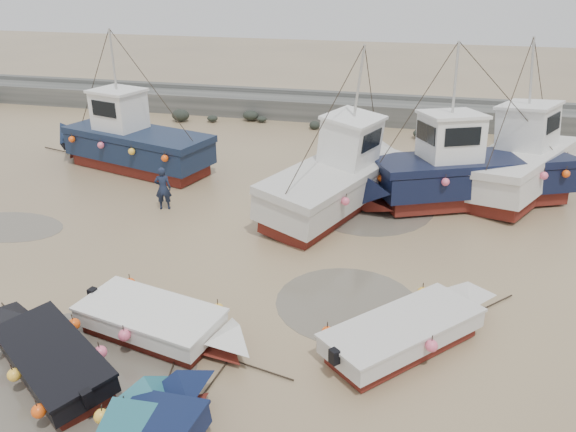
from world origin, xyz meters
The scene contains 14 objects.
ground centered at (0.00, 0.00, 0.00)m, with size 120.00×120.00×0.00m, color tan.
seawall centered at (0.05, 21.99, 0.63)m, with size 60.00×4.92×1.50m.
puddle_a centered at (-2.16, -2.40, 0.00)m, with size 5.38×5.38×0.01m, color #5F584B.
puddle_b centered at (3.54, 1.84, 0.00)m, with size 4.10×4.10×0.01m, color #5F584B.
puddle_c centered at (-9.25, 3.95, 0.00)m, with size 4.21×4.21×0.01m, color #5F584B.
puddle_d centered at (3.38, 9.22, 0.00)m, with size 5.12×5.12×0.01m, color #5F584B.
dinghy_3 centered at (5.41, 0.36, 0.54)m, with size 5.01×5.36×1.43m.
dinghy_4 centered at (-2.87, -2.64, 0.55)m, with size 5.39×4.01×1.43m.
dinghy_5 centered at (-0.81, -0.91, 0.55)m, with size 5.98×2.75×1.43m.
cabin_boat_0 centered at (-8.04, 10.94, 1.33)m, with size 10.21×4.73×6.22m.
cabin_boat_1 centered at (2.16, 8.66, 1.33)m, with size 5.29×9.99×6.22m.
cabin_boat_2 centered at (6.68, 10.13, 1.31)m, with size 10.63×6.24×6.22m.
cabin_boat_3 centered at (9.46, 12.09, 1.35)m, with size 6.22×9.32×6.22m.
person centered at (-4.40, 6.83, 0.00)m, with size 0.63×0.41×1.72m, color #171F34.
Camera 1 is at (5.09, -11.67, 8.83)m, focal length 35.00 mm.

